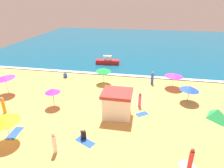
# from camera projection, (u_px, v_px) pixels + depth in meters

# --- Properties ---
(ground_plane) EXTENTS (60.00, 60.00, 0.00)m
(ground_plane) POSITION_uv_depth(u_px,v_px,m) (126.00, 96.00, 22.54)
(ground_plane) COLOR #E0A856
(ocean_water) EXTENTS (60.00, 44.00, 0.10)m
(ocean_water) POSITION_uv_depth(u_px,v_px,m) (140.00, 44.00, 47.63)
(ocean_water) COLOR #0F567A
(ocean_water) RESTS_ON ground_plane
(wave_breaker_foam) EXTENTS (57.00, 0.70, 0.01)m
(wave_breaker_foam) POSITION_uv_depth(u_px,v_px,m) (131.00, 76.00, 28.15)
(wave_breaker_foam) COLOR white
(wave_breaker_foam) RESTS_ON ocean_water
(lifeguard_cabana) EXTENTS (2.80, 2.52, 2.52)m
(lifeguard_cabana) POSITION_uv_depth(u_px,v_px,m) (117.00, 103.00, 18.44)
(lifeguard_cabana) COLOR white
(lifeguard_cabana) RESTS_ON ground_plane
(beach_umbrella_0) EXTENTS (1.94, 1.94, 2.03)m
(beach_umbrella_0) POSITION_uv_depth(u_px,v_px,m) (52.00, 91.00, 19.79)
(beach_umbrella_0) COLOR #4C3823
(beach_umbrella_0) RESTS_ON ground_plane
(beach_umbrella_2) EXTENTS (2.79, 2.80, 2.20)m
(beach_umbrella_2) POSITION_uv_depth(u_px,v_px,m) (104.00, 70.00, 25.25)
(beach_umbrella_2) COLOR #4C3823
(beach_umbrella_2) RESTS_ON ground_plane
(beach_umbrella_4) EXTENTS (3.12, 3.12, 2.36)m
(beach_umbrella_4) POSITION_uv_depth(u_px,v_px,m) (5.00, 77.00, 22.28)
(beach_umbrella_4) COLOR silver
(beach_umbrella_4) RESTS_ON ground_plane
(beach_umbrella_5) EXTENTS (2.93, 2.93, 1.91)m
(beach_umbrella_5) POSITION_uv_depth(u_px,v_px,m) (174.00, 75.00, 24.06)
(beach_umbrella_5) COLOR silver
(beach_umbrella_5) RESTS_ON ground_plane
(beach_umbrella_7) EXTENTS (2.26, 2.27, 2.28)m
(beach_umbrella_7) POSITION_uv_depth(u_px,v_px,m) (5.00, 119.00, 14.81)
(beach_umbrella_7) COLOR silver
(beach_umbrella_7) RESTS_ON ground_plane
(beach_umbrella_8) EXTENTS (2.33, 2.31, 1.94)m
(beach_umbrella_8) POSITION_uv_depth(u_px,v_px,m) (190.00, 88.00, 20.74)
(beach_umbrella_8) COLOR #4C3823
(beach_umbrella_8) RESTS_ON ground_plane
(beach_tent) EXTENTS (1.79, 2.18, 1.01)m
(beach_tent) POSITION_uv_depth(u_px,v_px,m) (217.00, 114.00, 18.24)
(beach_tent) COLOR green
(beach_tent) RESTS_ON ground_plane
(beachgoer_0) EXTENTS (0.43, 0.43, 1.71)m
(beachgoer_0) POSITION_uv_depth(u_px,v_px,m) (191.00, 159.00, 12.72)
(beachgoer_0) COLOR red
(beachgoer_0) RESTS_ON ground_plane
(beachgoer_2) EXTENTS (0.63, 0.63, 0.76)m
(beachgoer_2) POSITION_uv_depth(u_px,v_px,m) (65.00, 75.00, 27.66)
(beachgoer_2) COLOR blue
(beachgoer_2) RESTS_ON ground_plane
(beachgoer_4) EXTENTS (0.51, 0.51, 0.94)m
(beachgoer_4) POSITION_uv_depth(u_px,v_px,m) (83.00, 134.00, 15.67)
(beachgoer_4) COLOR black
(beachgoer_4) RESTS_ON ground_plane
(beachgoer_5) EXTENTS (0.40, 0.40, 1.58)m
(beachgoer_5) POSITION_uv_depth(u_px,v_px,m) (140.00, 100.00, 20.12)
(beachgoer_5) COLOR #D84CA5
(beachgoer_5) RESTS_ON ground_plane
(beachgoer_6) EXTENTS (0.42, 0.42, 1.75)m
(beachgoer_6) POSITION_uv_depth(u_px,v_px,m) (54.00, 143.00, 14.07)
(beachgoer_6) COLOR white
(beachgoer_6) RESTS_ON ground_plane
(beachgoer_7) EXTENTS (0.42, 0.42, 1.75)m
(beachgoer_7) POSITION_uv_depth(u_px,v_px,m) (3.00, 105.00, 18.96)
(beachgoer_7) COLOR orange
(beachgoer_7) RESTS_ON ground_plane
(beachgoer_9) EXTENTS (0.42, 0.42, 1.70)m
(beachgoer_9) POSITION_uv_depth(u_px,v_px,m) (152.00, 78.00, 25.39)
(beachgoer_9) COLOR blue
(beachgoer_9) RESTS_ON ground_plane
(beach_towel_0) EXTENTS (1.40, 1.29, 0.01)m
(beach_towel_0) POSITION_uv_depth(u_px,v_px,m) (142.00, 114.00, 19.09)
(beach_towel_0) COLOR blue
(beach_towel_0) RESTS_ON ground_plane
(beach_towel_1) EXTENTS (1.81, 1.38, 0.01)m
(beach_towel_1) POSITION_uv_depth(u_px,v_px,m) (85.00, 142.00, 15.46)
(beach_towel_1) COLOR blue
(beach_towel_1) RESTS_ON ground_plane
(beach_towel_2) EXTENTS (1.31, 1.24, 0.01)m
(beach_towel_2) POSITION_uv_depth(u_px,v_px,m) (186.00, 165.00, 13.31)
(beach_towel_2) COLOR white
(beach_towel_2) RESTS_ON ground_plane
(beach_towel_3) EXTENTS (0.95, 1.78, 0.01)m
(beach_towel_3) POSITION_uv_depth(u_px,v_px,m) (15.00, 133.00, 16.43)
(beach_towel_3) COLOR blue
(beach_towel_3) RESTS_ON ground_plane
(small_boat_0) EXTENTS (3.98, 1.31, 1.42)m
(small_boat_0) POSITION_uv_depth(u_px,v_px,m) (108.00, 61.00, 32.86)
(small_boat_0) COLOR red
(small_boat_0) RESTS_ON ocean_water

